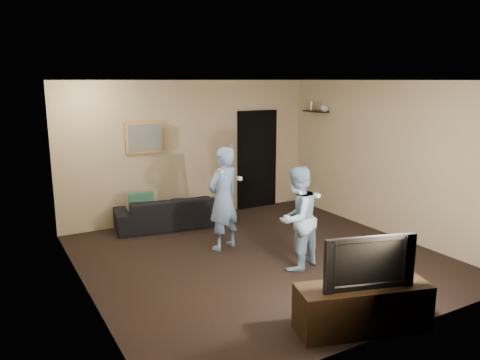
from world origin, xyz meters
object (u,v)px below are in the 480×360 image
television (365,260)px  wii_player_right (297,218)px  sofa (169,212)px  tv_console (362,307)px  wii_player_left (223,199)px

television → wii_player_right: (0.38, 1.70, -0.06)m
sofa → television: 4.41m
sofa → tv_console: (0.49, -4.35, -0.03)m
television → wii_player_right: size_ratio=0.68×
tv_console → wii_player_left: wii_player_left is taller
wii_player_left → wii_player_right: 1.31m
sofa → wii_player_right: bearing=116.5°
tv_console → television: (0.00, 0.00, 0.54)m
tv_console → wii_player_left: size_ratio=0.88×
sofa → tv_console: bearing=104.8°
wii_player_right → wii_player_left: bearing=113.4°
wii_player_right → tv_console: bearing=-102.5°
television → wii_player_left: size_ratio=0.61×
wii_player_left → wii_player_right: size_ratio=1.11×
sofa → wii_player_left: size_ratio=1.19×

